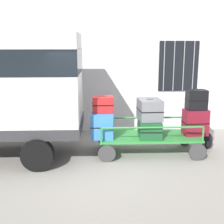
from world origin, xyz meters
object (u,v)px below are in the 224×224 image
(suitcase_midleft_middle, at_px, (150,109))
(suitcase_center_middle, at_px, (196,100))
(suitcase_left_middle, at_px, (103,104))
(suitcase_center_bottom, at_px, (195,122))
(luggage_cart, at_px, (149,138))
(suitcase_midleft_bottom, at_px, (149,128))
(backpack, at_px, (207,141))
(suitcase_left_bottom, at_px, (103,124))

(suitcase_midleft_middle, height_order, suitcase_center_middle, suitcase_center_middle)
(suitcase_left_middle, height_order, suitcase_center_bottom, suitcase_left_middle)
(luggage_cart, bearing_deg, suitcase_midleft_bottom, -90.00)
(suitcase_left_middle, relative_size, backpack, 1.18)
(suitcase_left_bottom, bearing_deg, suitcase_center_middle, 0.89)
(suitcase_left_middle, bearing_deg, suitcase_center_middle, -0.08)
(suitcase_left_bottom, relative_size, suitcase_center_middle, 1.57)
(luggage_cart, relative_size, suitcase_left_bottom, 3.30)
(luggage_cart, bearing_deg, suitcase_left_bottom, -179.65)
(luggage_cart, relative_size, suitcase_center_bottom, 3.90)
(suitcase_left_bottom, xyz_separation_m, suitcase_midleft_middle, (1.14, 0.03, 0.35))
(suitcase_center_bottom, relative_size, backpack, 1.47)
(luggage_cart, xyz_separation_m, suitcase_center_middle, (1.14, 0.03, 0.96))
(suitcase_center_bottom, relative_size, suitcase_center_middle, 1.33)
(suitcase_midleft_middle, distance_m, suitcase_center_bottom, 1.18)
(luggage_cart, height_order, suitcase_left_bottom, suitcase_left_bottom)
(suitcase_midleft_bottom, xyz_separation_m, suitcase_center_middle, (1.14, 0.05, 0.69))
(luggage_cart, xyz_separation_m, suitcase_midleft_middle, (-0.00, 0.02, 0.73))
(suitcase_left_bottom, relative_size, suitcase_midleft_bottom, 0.88)
(suitcase_left_bottom, height_order, suitcase_midleft_middle, suitcase_midleft_middle)
(suitcase_left_middle, xyz_separation_m, suitcase_midleft_middle, (1.14, -0.01, -0.14))
(suitcase_center_middle, bearing_deg, suitcase_left_bottom, -179.11)
(suitcase_midleft_bottom, bearing_deg, suitcase_left_bottom, 179.28)
(suitcase_left_bottom, xyz_separation_m, suitcase_midleft_bottom, (1.14, -0.01, -0.10))
(suitcase_midleft_middle, bearing_deg, backpack, 6.70)
(suitcase_midleft_middle, bearing_deg, suitcase_center_bottom, -0.69)
(suitcase_left_middle, bearing_deg, luggage_cart, -1.57)
(suitcase_left_middle, relative_size, suitcase_center_middle, 1.07)
(suitcase_left_middle, bearing_deg, backpack, 3.68)
(luggage_cart, distance_m, suitcase_midleft_middle, 0.73)
(suitcase_center_bottom, xyz_separation_m, suitcase_center_middle, (-0.00, 0.02, 0.56))
(suitcase_left_bottom, xyz_separation_m, suitcase_left_middle, (0.00, 0.04, 0.49))
(backpack, bearing_deg, suitcase_center_middle, -156.79)
(luggage_cart, distance_m, suitcase_left_middle, 1.43)
(luggage_cart, xyz_separation_m, suitcase_center_bottom, (1.14, 0.01, 0.40))
(suitcase_left_bottom, bearing_deg, luggage_cart, 0.35)
(suitcase_midleft_middle, bearing_deg, suitcase_left_bottom, -178.53)
(suitcase_center_middle, bearing_deg, luggage_cart, -178.58)
(suitcase_midleft_bottom, relative_size, suitcase_center_bottom, 1.35)
(suitcase_midleft_middle, bearing_deg, suitcase_center_middle, 0.30)
(suitcase_left_bottom, distance_m, suitcase_midleft_bottom, 1.14)
(suitcase_left_middle, xyz_separation_m, backpack, (2.69, 0.17, -1.03))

